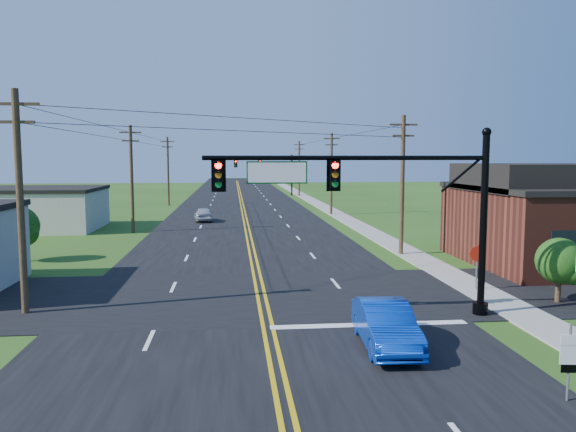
{
  "coord_description": "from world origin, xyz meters",
  "views": [
    {
      "loc": [
        -1.09,
        -13.18,
        6.31
      ],
      "look_at": [
        1.22,
        10.0,
        3.88
      ],
      "focal_mm": 35.0,
      "sensor_mm": 36.0,
      "label": 1
    }
  ],
  "objects": [
    {
      "name": "ground",
      "position": [
        0.0,
        0.0,
        0.0
      ],
      "size": [
        260.0,
        260.0,
        0.0
      ],
      "primitive_type": "plane",
      "color": "#244212",
      "rests_on": "ground"
    },
    {
      "name": "road_main",
      "position": [
        0.0,
        50.0,
        0.02
      ],
      "size": [
        16.0,
        220.0,
        0.04
      ],
      "primitive_type": "cube",
      "color": "black",
      "rests_on": "ground"
    },
    {
      "name": "road_cross",
      "position": [
        0.0,
        12.0,
        0.02
      ],
      "size": [
        70.0,
        10.0,
        0.04
      ],
      "primitive_type": "cube",
      "color": "black",
      "rests_on": "ground"
    },
    {
      "name": "sidewalk",
      "position": [
        10.5,
        40.0,
        0.04
      ],
      "size": [
        2.0,
        160.0,
        0.08
      ],
      "primitive_type": "cube",
      "color": "gray",
      "rests_on": "ground"
    },
    {
      "name": "signal_mast_main",
      "position": [
        4.34,
        8.0,
        4.75
      ],
      "size": [
        11.3,
        0.6,
        7.48
      ],
      "color": "black",
      "rests_on": "ground"
    },
    {
      "name": "signal_mast_far",
      "position": [
        4.44,
        80.0,
        4.55
      ],
      "size": [
        10.98,
        0.6,
        7.48
      ],
      "color": "black",
      "rests_on": "ground"
    },
    {
      "name": "cream_bldg_far",
      "position": [
        -19.0,
        38.0,
        1.86
      ],
      "size": [
        12.2,
        9.2,
        3.7
      ],
      "color": "beige",
      "rests_on": "ground"
    },
    {
      "name": "utility_pole_left_a",
      "position": [
        -9.5,
        10.0,
        4.72
      ],
      "size": [
        1.8,
        0.28,
        9.0
      ],
      "color": "#342617",
      "rests_on": "ground"
    },
    {
      "name": "utility_pole_left_b",
      "position": [
        -9.5,
        35.0,
        4.72
      ],
      "size": [
        1.8,
        0.28,
        9.0
      ],
      "color": "#342617",
      "rests_on": "ground"
    },
    {
      "name": "utility_pole_left_c",
      "position": [
        -9.5,
        62.0,
        4.72
      ],
      "size": [
        1.8,
        0.28,
        9.0
      ],
      "color": "#342617",
      "rests_on": "ground"
    },
    {
      "name": "utility_pole_right_a",
      "position": [
        9.8,
        22.0,
        4.72
      ],
      "size": [
        1.8,
        0.28,
        9.0
      ],
      "color": "#342617",
      "rests_on": "ground"
    },
    {
      "name": "utility_pole_right_b",
      "position": [
        9.8,
        48.0,
        4.72
      ],
      "size": [
        1.8,
        0.28,
        9.0
      ],
      "color": "#342617",
      "rests_on": "ground"
    },
    {
      "name": "utility_pole_right_c",
      "position": [
        9.8,
        78.0,
        4.72
      ],
      "size": [
        1.8,
        0.28,
        9.0
      ],
      "color": "#342617",
      "rests_on": "ground"
    },
    {
      "name": "tree_right_back",
      "position": [
        16.0,
        26.0,
        2.6
      ],
      "size": [
        3.0,
        3.0,
        4.1
      ],
      "color": "#342617",
      "rests_on": "ground"
    },
    {
      "name": "shrub_corner",
      "position": [
        13.0,
        9.5,
        1.85
      ],
      "size": [
        2.0,
        2.0,
        2.86
      ],
      "color": "#342617",
      "rests_on": "ground"
    },
    {
      "name": "tree_left",
      "position": [
        -14.0,
        22.0,
        2.16
      ],
      "size": [
        2.4,
        2.4,
        3.37
      ],
      "color": "#342617",
      "rests_on": "ground"
    },
    {
      "name": "blue_car",
      "position": [
        3.93,
        4.52,
        0.75
      ],
      "size": [
        1.78,
        4.61,
        1.5
      ],
      "primitive_type": "imported",
      "rotation": [
        0.0,
        0.0,
        -0.04
      ],
      "color": "#0836B2",
      "rests_on": "ground"
    },
    {
      "name": "distant_car",
      "position": [
        -3.98,
        42.65,
        0.69
      ],
      "size": [
        2.08,
        4.23,
        1.39
      ],
      "primitive_type": "imported",
      "rotation": [
        0.0,
        0.0,
        3.25
      ],
      "color": "silver",
      "rests_on": "ground"
    },
    {
      "name": "route_sign",
      "position": [
        7.5,
        -0.02,
        1.21
      ],
      "size": [
        0.52,
        0.11,
        2.09
      ],
      "rotation": [
        0.0,
        0.0,
        -0.13
      ],
      "color": "slate",
      "rests_on": "ground"
    },
    {
      "name": "stop_sign",
      "position": [
        10.41,
        11.98,
        1.57
      ],
      "size": [
        0.78,
        0.12,
        2.18
      ],
      "rotation": [
        0.0,
        0.0,
        -0.08
      ],
      "color": "slate",
      "rests_on": "ground"
    }
  ]
}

